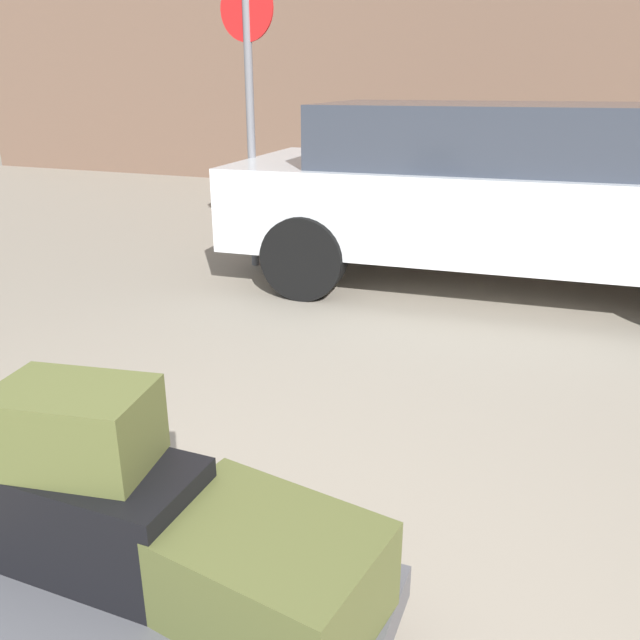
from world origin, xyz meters
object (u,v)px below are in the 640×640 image
object	(u,v)px
duffel_bag_black_rear_right	(87,511)
no_parking_sign	(250,95)
suitcase_olive_front_right	(265,570)
luggage_cart	(144,628)
parked_car	(500,191)
duffel_bag_olive_topmost_pile	(75,426)

from	to	relation	value
duffel_bag_black_rear_right	no_parking_sign	world-z (taller)	no_parking_sign
suitcase_olive_front_right	no_parking_sign	bearing A→B (deg)	126.97
luggage_cart	parked_car	xyz separation A→B (m)	(0.30, 4.30, 0.49)
luggage_cart	suitcase_olive_front_right	xyz separation A→B (m)	(0.30, 0.10, 0.19)
luggage_cart	suitcase_olive_front_right	size ratio (longest dim) A/B	2.18
luggage_cart	parked_car	world-z (taller)	parked_car
parked_car	suitcase_olive_front_right	bearing A→B (deg)	-90.04
luggage_cart	duffel_bag_olive_topmost_pile	world-z (taller)	duffel_bag_olive_topmost_pile
luggage_cart	parked_car	bearing A→B (deg)	86.03
duffel_bag_olive_topmost_pile	suitcase_olive_front_right	bearing A→B (deg)	-9.59
duffel_bag_olive_topmost_pile	no_parking_sign	xyz separation A→B (m)	(-1.55, 3.97, 0.72)
duffel_bag_olive_topmost_pile	no_parking_sign	bearing A→B (deg)	101.46
duffel_bag_black_rear_right	suitcase_olive_front_right	size ratio (longest dim) A/B	1.16
duffel_bag_black_rear_right	duffel_bag_olive_topmost_pile	distance (m)	0.26
duffel_bag_olive_topmost_pile	parked_car	world-z (taller)	parked_car
duffel_bag_black_rear_right	parked_car	xyz separation A→B (m)	(0.53, 4.20, 0.27)
no_parking_sign	duffel_bag_olive_topmost_pile	bearing A→B (deg)	-68.64
luggage_cart	duffel_bag_black_rear_right	xyz separation A→B (m)	(-0.23, 0.10, 0.22)
duffel_bag_black_rear_right	suitcase_olive_front_right	world-z (taller)	duffel_bag_black_rear_right
suitcase_olive_front_right	no_parking_sign	distance (m)	4.59
duffel_bag_olive_topmost_pile	parked_car	size ratio (longest dim) A/B	0.09
suitcase_olive_front_right	duffel_bag_olive_topmost_pile	xyz separation A→B (m)	(-0.53, -0.00, 0.29)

